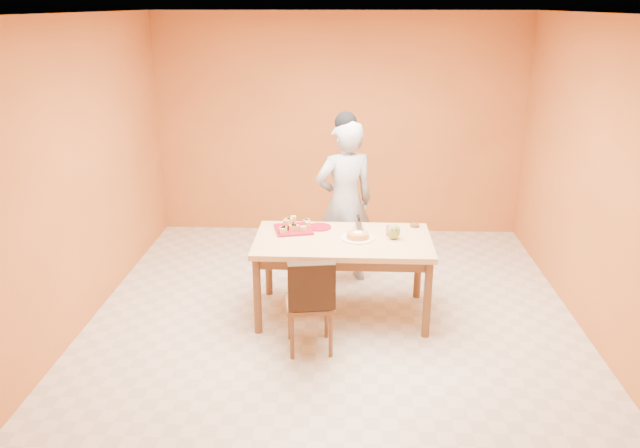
{
  "coord_description": "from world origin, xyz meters",
  "views": [
    {
      "loc": [
        0.12,
        -5.11,
        2.78
      ],
      "look_at": [
        -0.13,
        0.3,
        0.85
      ],
      "focal_mm": 35.0,
      "sensor_mm": 36.0,
      "label": 1
    }
  ],
  "objects_px": {
    "magenta_glass": "(390,231)",
    "dining_chair": "(310,301)",
    "pastry_platter": "(293,229)",
    "egg_ornament": "(394,231)",
    "sponge_cake": "(358,235)",
    "checker_tin": "(415,225)",
    "person": "(345,203)",
    "red_dinner_plate": "(319,227)",
    "dining_table": "(343,248)"
  },
  "relations": [
    {
      "from": "dining_table",
      "to": "magenta_glass",
      "type": "distance_m",
      "value": 0.46
    },
    {
      "from": "dining_chair",
      "to": "person",
      "type": "height_order",
      "value": "person"
    },
    {
      "from": "egg_ornament",
      "to": "person",
      "type": "bearing_deg",
      "value": 123.43
    },
    {
      "from": "egg_ornament",
      "to": "dining_table",
      "type": "bearing_deg",
      "value": -176.0
    },
    {
      "from": "sponge_cake",
      "to": "checker_tin",
      "type": "bearing_deg",
      "value": 32.66
    },
    {
      "from": "person",
      "to": "red_dinner_plate",
      "type": "xyz_separation_m",
      "value": [
        -0.23,
        -0.5,
        -0.09
      ]
    },
    {
      "from": "pastry_platter",
      "to": "checker_tin",
      "type": "relative_size",
      "value": 3.78
    },
    {
      "from": "dining_chair",
      "to": "red_dinner_plate",
      "type": "distance_m",
      "value": 0.98
    },
    {
      "from": "sponge_cake",
      "to": "magenta_glass",
      "type": "xyz_separation_m",
      "value": [
        0.29,
        0.1,
        0.01
      ]
    },
    {
      "from": "pastry_platter",
      "to": "dining_table",
      "type": "bearing_deg",
      "value": -22.74
    },
    {
      "from": "dining_table",
      "to": "pastry_platter",
      "type": "distance_m",
      "value": 0.52
    },
    {
      "from": "dining_chair",
      "to": "sponge_cake",
      "type": "height_order",
      "value": "dining_chair"
    },
    {
      "from": "pastry_platter",
      "to": "egg_ornament",
      "type": "distance_m",
      "value": 0.95
    },
    {
      "from": "dining_chair",
      "to": "egg_ornament",
      "type": "relative_size",
      "value": 5.91
    },
    {
      "from": "magenta_glass",
      "to": "checker_tin",
      "type": "relative_size",
      "value": 1.12
    },
    {
      "from": "magenta_glass",
      "to": "person",
      "type": "bearing_deg",
      "value": 121.83
    },
    {
      "from": "red_dinner_plate",
      "to": "sponge_cake",
      "type": "height_order",
      "value": "sponge_cake"
    },
    {
      "from": "sponge_cake",
      "to": "checker_tin",
      "type": "relative_size",
      "value": 2.27
    },
    {
      "from": "red_dinner_plate",
      "to": "egg_ornament",
      "type": "bearing_deg",
      "value": -21.49
    },
    {
      "from": "red_dinner_plate",
      "to": "sponge_cake",
      "type": "relative_size",
      "value": 1.12
    },
    {
      "from": "person",
      "to": "checker_tin",
      "type": "distance_m",
      "value": 0.8
    },
    {
      "from": "magenta_glass",
      "to": "dining_chair",
      "type": "bearing_deg",
      "value": -132.76
    },
    {
      "from": "pastry_platter",
      "to": "sponge_cake",
      "type": "bearing_deg",
      "value": -18.05
    },
    {
      "from": "person",
      "to": "sponge_cake",
      "type": "xyz_separation_m",
      "value": [
        0.13,
        -0.77,
        -0.06
      ]
    },
    {
      "from": "pastry_platter",
      "to": "magenta_glass",
      "type": "relative_size",
      "value": 3.37
    },
    {
      "from": "dining_chair",
      "to": "egg_ornament",
      "type": "distance_m",
      "value": 1.05
    },
    {
      "from": "person",
      "to": "egg_ornament",
      "type": "relative_size",
      "value": 11.67
    },
    {
      "from": "dining_table",
      "to": "sponge_cake",
      "type": "xyz_separation_m",
      "value": [
        0.13,
        -0.0,
        0.13
      ]
    },
    {
      "from": "dining_table",
      "to": "magenta_glass",
      "type": "xyz_separation_m",
      "value": [
        0.43,
        0.1,
        0.14
      ]
    },
    {
      "from": "dining_chair",
      "to": "pastry_platter",
      "type": "xyz_separation_m",
      "value": [
        -0.2,
        0.85,
        0.32
      ]
    },
    {
      "from": "dining_chair",
      "to": "person",
      "type": "xyz_separation_m",
      "value": [
        0.27,
        1.43,
        0.41
      ]
    },
    {
      "from": "dining_table",
      "to": "pastry_platter",
      "type": "relative_size",
      "value": 4.79
    },
    {
      "from": "pastry_platter",
      "to": "checker_tin",
      "type": "bearing_deg",
      "value": 7.64
    },
    {
      "from": "dining_table",
      "to": "checker_tin",
      "type": "height_order",
      "value": "checker_tin"
    },
    {
      "from": "magenta_glass",
      "to": "checker_tin",
      "type": "bearing_deg",
      "value": 45.27
    },
    {
      "from": "person",
      "to": "checker_tin",
      "type": "xyz_separation_m",
      "value": [
        0.67,
        -0.42,
        -0.08
      ]
    },
    {
      "from": "sponge_cake",
      "to": "magenta_glass",
      "type": "distance_m",
      "value": 0.31
    },
    {
      "from": "person",
      "to": "pastry_platter",
      "type": "height_order",
      "value": "person"
    },
    {
      "from": "sponge_cake",
      "to": "magenta_glass",
      "type": "height_order",
      "value": "magenta_glass"
    },
    {
      "from": "person",
      "to": "pastry_platter",
      "type": "relative_size",
      "value": 5.1
    },
    {
      "from": "pastry_platter",
      "to": "magenta_glass",
      "type": "height_order",
      "value": "magenta_glass"
    },
    {
      "from": "dining_table",
      "to": "red_dinner_plate",
      "type": "bearing_deg",
      "value": 129.32
    },
    {
      "from": "magenta_glass",
      "to": "checker_tin",
      "type": "distance_m",
      "value": 0.36
    },
    {
      "from": "person",
      "to": "sponge_cake",
      "type": "distance_m",
      "value": 0.79
    },
    {
      "from": "dining_chair",
      "to": "pastry_platter",
      "type": "bearing_deg",
      "value": 94.97
    },
    {
      "from": "red_dinner_plate",
      "to": "magenta_glass",
      "type": "xyz_separation_m",
      "value": [
        0.66,
        -0.18,
        0.04
      ]
    },
    {
      "from": "dining_chair",
      "to": "pastry_platter",
      "type": "relative_size",
      "value": 2.58
    },
    {
      "from": "red_dinner_plate",
      "to": "egg_ornament",
      "type": "height_order",
      "value": "egg_ornament"
    },
    {
      "from": "sponge_cake",
      "to": "checker_tin",
      "type": "distance_m",
      "value": 0.65
    },
    {
      "from": "dining_table",
      "to": "pastry_platter",
      "type": "bearing_deg",
      "value": 157.26
    }
  ]
}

